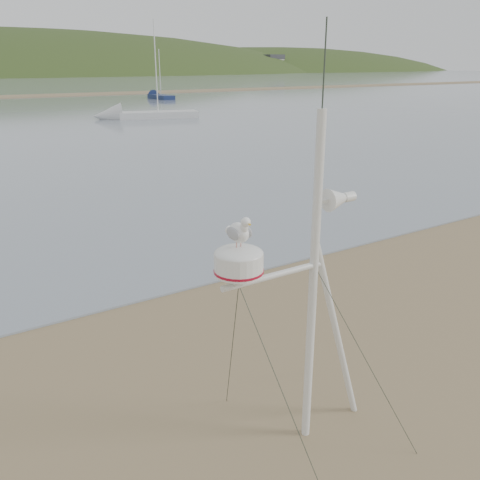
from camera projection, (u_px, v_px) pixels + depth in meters
mast_rig at (308, 356)px, 5.68m from camera, size 2.05×2.19×4.62m
sailboat_white_near at (129, 115)px, 40.27m from camera, size 8.47×4.14×8.14m
sailboat_blue_far at (156, 96)px, 63.64m from camera, size 1.61×6.32×6.29m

